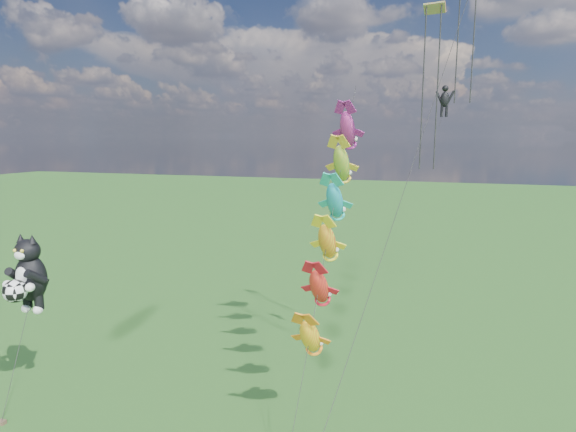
% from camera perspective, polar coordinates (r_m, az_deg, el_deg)
% --- Properties ---
extents(ground, '(300.00, 300.00, 0.00)m').
position_cam_1_polar(ground, '(35.04, -27.66, -17.84)').
color(ground, '#124110').
extents(cat_kite_rig, '(2.13, 3.98, 9.95)m').
position_cam_1_polar(cat_kite_rig, '(31.46, -28.50, -6.17)').
color(cat_kite_rig, '#4F3D28').
rests_on(cat_kite_rig, ground).
extents(fish_windsock_rig, '(1.00, 15.97, 18.85)m').
position_cam_1_polar(fish_windsock_rig, '(27.82, 5.13, -0.61)').
color(fish_windsock_rig, '#4F3D28').
rests_on(fish_windsock_rig, ground).
extents(parafoil_rig, '(6.69, 16.71, 25.34)m').
position_cam_1_polar(parafoil_rig, '(28.63, 18.02, 15.24)').
color(parafoil_rig, '#4F3D28').
rests_on(parafoil_rig, ground).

